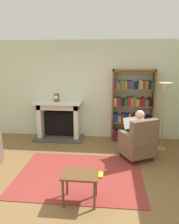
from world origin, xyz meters
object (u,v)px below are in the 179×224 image
bookshelf (132,107)px  armchair_reading (139,142)px  seated_reader (136,132)px  side_table (80,178)px  floor_lamp (165,94)px  fireplace (59,118)px  mantel_clock (57,98)px

bookshelf → armchair_reading: bearing=-87.4°
seated_reader → side_table: 1.97m
bookshelf → side_table: size_ratio=3.46×
bookshelf → floor_lamp: (0.70, -0.58, 0.46)m
fireplace → armchair_reading: 2.40m
mantel_clock → armchair_reading: size_ratio=0.22×
fireplace → floor_lamp: 2.89m
side_table → floor_lamp: (1.72, 2.24, 1.00)m
armchair_reading → seated_reader: (-0.06, 0.10, 0.20)m
side_table → mantel_clock: bearing=110.7°
armchair_reading → seated_reader: seated_reader is taller
mantel_clock → fireplace: bearing=77.5°
fireplace → mantel_clock: 0.62m
side_table → floor_lamp: size_ratio=0.34×
fireplace → bookshelf: bookshelf is taller
seated_reader → floor_lamp: size_ratio=0.69×
fireplace → seated_reader: seated_reader is taller
fireplace → floor_lamp: bearing=-11.4°
mantel_clock → bookshelf: 2.05m
bookshelf → seated_reader: size_ratio=1.70×
fireplace → floor_lamp: size_ratio=0.81×
seated_reader → armchair_reading: bearing=90.0°
seated_reader → fireplace: bearing=-57.2°
bookshelf → seated_reader: bookshelf is taller
mantel_clock → side_table: (1.02, -2.68, -0.77)m
floor_lamp → seated_reader: bearing=-141.1°
bookshelf → seated_reader: bearing=-89.9°
side_table → seated_reader: bearing=58.7°
mantel_clock → armchair_reading: 2.49m
armchair_reading → fireplace: bearing=-58.8°
side_table → floor_lamp: bearing=52.5°
side_table → armchair_reading: bearing=55.6°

